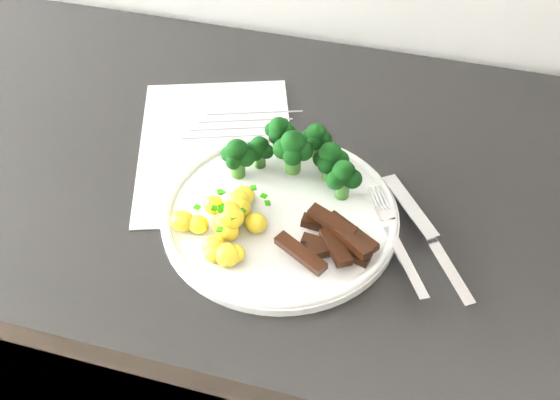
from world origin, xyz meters
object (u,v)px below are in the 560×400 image
counter (354,379)px  broccoli (295,152)px  recipe_paper (216,146)px  plate (280,213)px  potatoes (226,224)px  fork (398,244)px  beef_strips (334,241)px  knife (437,252)px

counter → broccoli: broccoli is taller
counter → recipe_paper: recipe_paper is taller
plate → broccoli: (0.00, 0.07, 0.04)m
potatoes → broccoli: bearing=66.1°
recipe_paper → broccoli: broccoli is taller
recipe_paper → fork: size_ratio=2.15×
plate → potatoes: size_ratio=2.35×
beef_strips → counter: bearing=71.0°
recipe_paper → knife: size_ratio=1.92×
knife → potatoes: bearing=-171.3°
broccoli → potatoes: broccoli is taller
beef_strips → fork: (0.07, 0.02, -0.00)m
counter → fork: bearing=-73.2°
potatoes → knife: size_ratio=0.68×
recipe_paper → plate: 0.15m
broccoli → knife: size_ratio=1.00×
beef_strips → plate: bearing=153.9°
fork → counter: bearing=106.8°
potatoes → knife: bearing=8.7°
broccoli → fork: (0.14, -0.09, -0.03)m
beef_strips → knife: size_ratio=0.65×
beef_strips → knife: beef_strips is taller
counter → fork: size_ratio=15.64×
knife → recipe_paper: bearing=159.7°
counter → knife: bearing=-50.5°
potatoes → beef_strips: potatoes is taller
recipe_paper → beef_strips: (0.18, -0.13, 0.02)m
counter → recipe_paper: size_ratio=7.28×
potatoes → fork: bearing=7.8°
counter → plate: 0.48m
potatoes → plate: bearing=42.1°
counter → fork: (0.03, -0.10, 0.47)m
broccoli → fork: 0.17m
recipe_paper → potatoes: size_ratio=2.82×
broccoli → fork: size_ratio=1.12×
plate → beef_strips: 0.08m
broccoli → potatoes: size_ratio=1.47×
counter → potatoes: bearing=-142.5°
potatoes → counter: bearing=37.5°
fork → knife: 0.04m
broccoli → plate: bearing=-90.1°
fork → knife: bearing=12.7°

